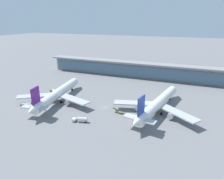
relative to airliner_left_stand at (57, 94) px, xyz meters
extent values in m
plane|color=slate|center=(34.28, 3.51, -5.75)|extent=(1200.00, 1200.00, 0.00)
cylinder|color=white|center=(-0.22, 1.38, 0.02)|extent=(15.25, 57.96, 6.09)
cone|color=white|center=(-5.23, 32.28, 0.02)|extent=(6.77, 6.36, 5.97)
cone|color=white|center=(4.74, -29.21, 0.63)|extent=(6.48, 7.49, 5.48)
cube|color=black|center=(-4.67, 28.84, 1.09)|extent=(4.91, 3.22, 0.73)
cube|color=#B7BABF|center=(-12.33, -5.95, -1.04)|extent=(25.31, 20.62, 0.73)
cube|color=#B7BABF|center=(13.57, -1.75, -1.04)|extent=(27.06, 14.01, 0.73)
cylinder|color=silver|center=(-9.12, -6.05, -3.14)|extent=(4.02, 4.89, 3.36)
cylinder|color=silver|center=(10.56, -2.86, -3.14)|extent=(4.02, 4.89, 3.36)
cube|color=#661E84|center=(3.89, -24.00, 7.79)|extent=(1.90, 7.37, 9.45)
cube|color=#B7BABF|center=(4.06, -25.04, 0.94)|extent=(17.32, 7.25, 0.52)
cylinder|color=black|center=(-3.04, -2.26, -5.02)|extent=(1.48, 1.65, 1.47)
cylinder|color=black|center=(3.59, -1.19, -5.02)|extent=(1.48, 1.65, 1.47)
cylinder|color=black|center=(-3.92, 24.18, -5.02)|extent=(1.48, 1.65, 1.47)
cylinder|color=white|center=(67.20, 10.11, 0.02)|extent=(16.11, 57.90, 6.09)
cone|color=white|center=(72.68, 40.92, 0.02)|extent=(6.83, 6.44, 5.97)
cone|color=white|center=(61.77, -20.41, 0.63)|extent=(6.57, 7.55, 5.48)
cube|color=black|center=(72.07, 37.49, 1.09)|extent=(4.94, 3.28, 0.73)
cube|color=#B7BABF|center=(53.35, 7.19, -1.04)|extent=(27.08, 13.65, 0.73)
cube|color=#B7BABF|center=(79.18, 2.59, -1.04)|extent=(25.16, 20.88, 0.73)
cylinder|color=silver|center=(56.34, 6.03, -3.14)|extent=(4.08, 4.93, 3.36)
cylinder|color=silver|center=(75.98, 2.54, -3.14)|extent=(4.08, 4.93, 3.36)
cube|color=#193899|center=(62.69, -15.21, 7.79)|extent=(2.01, 7.36, 9.45)
cube|color=#B7BABF|center=(62.51, -16.24, 0.94)|extent=(17.34, 7.49, 0.52)
cylinder|color=black|center=(63.34, 7.60, -5.02)|extent=(1.50, 1.67, 1.47)
cylinder|color=black|center=(69.95, 6.42, -5.02)|extent=(1.50, 1.67, 1.47)
cylinder|color=black|center=(71.24, 32.84, -5.02)|extent=(1.50, 1.67, 1.47)
cube|color=yellow|center=(-9.39, -12.46, -4.55)|extent=(3.00, 3.11, 1.50)
cylinder|color=silver|center=(-13.38, -15.14, -3.85)|extent=(5.82, 4.87, 2.10)
cylinder|color=black|center=(-10.80, -12.07, -5.30)|extent=(0.90, 0.73, 0.90)
cylinder|color=black|center=(-9.57, -13.90, -5.30)|extent=(0.90, 0.73, 0.90)
cylinder|color=black|center=(-15.53, -15.25, -5.30)|extent=(0.90, 0.73, 0.90)
cylinder|color=black|center=(-14.30, -17.08, -5.30)|extent=(0.90, 0.73, 0.90)
cube|color=silver|center=(26.30, -20.70, -4.55)|extent=(2.51, 2.80, 1.50)
cylinder|color=silver|center=(30.96, -19.56, -3.85)|extent=(5.94, 3.36, 2.10)
cylinder|color=black|center=(27.48, -21.55, -5.30)|extent=(0.94, 0.48, 0.90)
cylinder|color=black|center=(26.96, -19.40, -5.30)|extent=(0.94, 0.48, 0.90)
cylinder|color=black|center=(33.02, -20.20, -5.30)|extent=(0.94, 0.48, 0.90)
cylinder|color=black|center=(32.50, -18.05, -5.30)|extent=(0.94, 0.48, 0.90)
cube|color=olive|center=(-16.80, 14.84, -4.55)|extent=(2.80, 3.01, 1.50)
cylinder|color=silver|center=(-12.41, 12.89, -3.85)|extent=(5.97, 4.19, 2.10)
cylinder|color=black|center=(-16.38, 13.45, -5.30)|extent=(0.94, 0.62, 0.90)
cylinder|color=black|center=(-15.48, 15.47, -5.30)|extent=(0.94, 0.62, 0.90)
cylinder|color=black|center=(-11.17, 11.13, -5.30)|extent=(0.94, 0.62, 0.90)
cylinder|color=black|center=(-10.28, 13.15, -5.30)|extent=(0.94, 0.62, 0.90)
cube|color=olive|center=(45.95, -1.00, -5.00)|extent=(5.03, 2.57, 0.60)
cube|color=black|center=(43.55, -0.60, -3.91)|extent=(4.05, 1.54, 1.72)
cylinder|color=black|center=(44.15, -1.54, -5.30)|extent=(0.93, 0.42, 0.90)
cylinder|color=black|center=(44.43, 0.10, -5.30)|extent=(0.93, 0.42, 0.90)
cylinder|color=black|center=(47.47, -2.09, -5.30)|extent=(0.93, 0.42, 0.90)
cylinder|color=black|center=(47.74, -0.46, -5.30)|extent=(0.93, 0.42, 0.90)
cube|color=#9E998E|center=(34.28, 82.88, 1.25)|extent=(186.02, 8.00, 14.00)
cube|color=slate|center=(34.28, 78.58, 0.55)|extent=(182.30, 0.50, 11.20)
cube|color=gray|center=(34.28, 80.88, 8.85)|extent=(189.74, 12.80, 1.20)
camera|label=1|loc=(84.52, -106.63, 48.31)|focal=32.60mm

